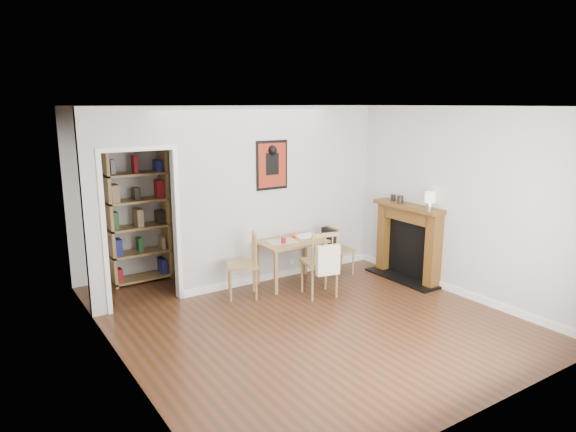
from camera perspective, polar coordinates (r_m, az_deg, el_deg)
ground at (r=6.67m, az=1.42°, el=-10.85°), size 5.20×5.20×0.00m
room_shell at (r=7.44m, az=-3.79°, el=2.05°), size 5.20×5.20×5.20m
dining_table at (r=7.55m, az=0.38°, el=-3.33°), size 0.97×0.62×0.66m
chair_left at (r=7.11m, az=-5.13°, el=-5.49°), size 0.60×0.60×0.90m
chair_right at (r=8.03m, az=5.65°, el=-3.71°), size 0.46×0.41×0.79m
chair_front at (r=7.14m, az=3.55°, el=-5.17°), size 0.56×0.61×0.94m
bookshelf at (r=7.91m, az=-16.35°, el=0.23°), size 0.88×0.35×2.09m
fireplace at (r=7.99m, az=13.25°, el=-2.53°), size 0.45×1.25×1.16m
red_glass at (r=7.37m, az=-0.51°, el=-2.74°), size 0.07×0.07×0.09m
orange_fruit at (r=7.70m, az=0.67°, el=-2.11°), size 0.08×0.08×0.08m
placemat at (r=7.48m, az=-0.63°, el=-2.85°), size 0.48×0.40×0.00m
notebook at (r=7.77m, az=1.95°, el=-2.20°), size 0.34×0.25×0.02m
mantel_lamp at (r=7.58m, az=15.50°, el=1.92°), size 0.15×0.15×0.24m
ceramic_jar_a at (r=7.89m, az=12.37°, el=1.80°), size 0.10×0.10×0.12m
ceramic_jar_b at (r=8.09m, az=11.62°, el=2.03°), size 0.08×0.08×0.10m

